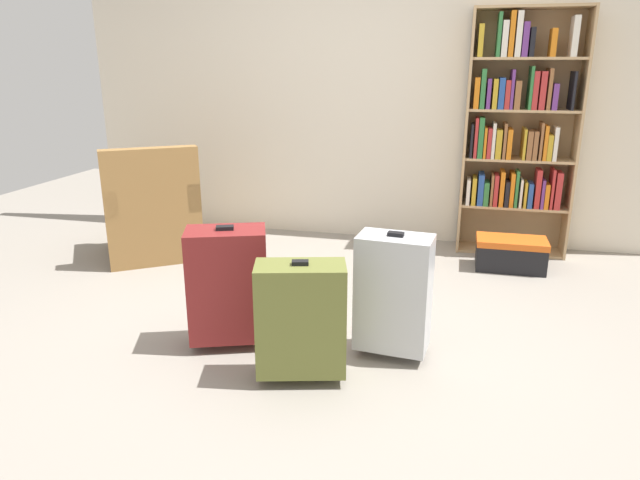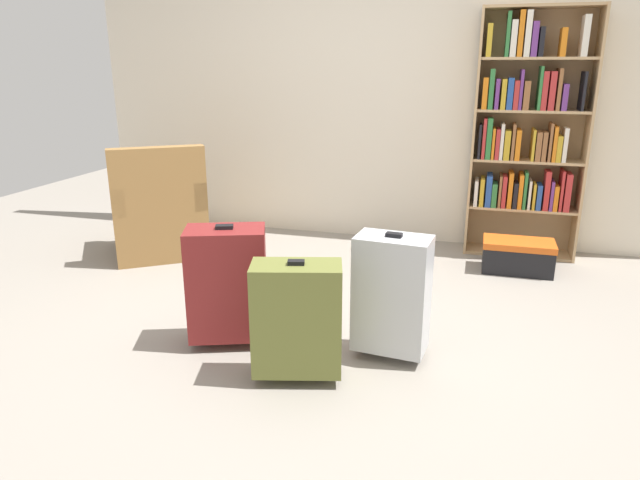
{
  "view_description": "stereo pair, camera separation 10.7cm",
  "coord_description": "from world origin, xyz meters",
  "views": [
    {
      "loc": [
        0.74,
        -2.82,
        1.48
      ],
      "look_at": [
        0.03,
        0.1,
        0.55
      ],
      "focal_mm": 31.79,
      "sensor_mm": 36.0,
      "label": 1
    },
    {
      "loc": [
        0.84,
        -2.79,
        1.48
      ],
      "look_at": [
        0.03,
        0.1,
        0.55
      ],
      "focal_mm": 31.79,
      "sensor_mm": 36.0,
      "label": 2
    }
  ],
  "objects": [
    {
      "name": "back_wall",
      "position": [
        0.0,
        2.1,
        1.3
      ],
      "size": [
        5.14,
        0.1,
        2.6
      ],
      "primitive_type": "cube",
      "color": "beige",
      "rests_on": "ground"
    },
    {
      "name": "suitcase_olive",
      "position": [
        0.06,
        -0.44,
        0.32
      ],
      "size": [
        0.47,
        0.32,
        0.62
      ],
      "color": "brown",
      "rests_on": "ground"
    },
    {
      "name": "suitcase_silver",
      "position": [
        0.46,
        -0.1,
        0.35
      ],
      "size": [
        0.4,
        0.26,
        0.68
      ],
      "color": "#B7BABF",
      "rests_on": "ground"
    },
    {
      "name": "armchair",
      "position": [
        -1.6,
        1.11,
        0.32
      ],
      "size": [
        0.98,
        0.98,
        0.9
      ],
      "color": "olive",
      "rests_on": "ground"
    },
    {
      "name": "ground_plane",
      "position": [
        0.0,
        0.0,
        0.0
      ],
      "size": [
        9.0,
        9.0,
        0.0
      ],
      "primitive_type": "plane",
      "color": "gray"
    },
    {
      "name": "mug",
      "position": [
        -1.07,
        1.05,
        0.05
      ],
      "size": [
        0.12,
        0.08,
        0.1
      ],
      "color": "#1959A5",
      "rests_on": "ground"
    },
    {
      "name": "bookshelf",
      "position": [
        1.18,
        1.89,
        1.0
      ],
      "size": [
        0.85,
        0.29,
        1.89
      ],
      "color": "tan",
      "rests_on": "ground"
    },
    {
      "name": "storage_box",
      "position": [
        1.18,
        1.44,
        0.13
      ],
      "size": [
        0.51,
        0.29,
        0.24
      ],
      "color": "black",
      "rests_on": "ground"
    },
    {
      "name": "suitcase_dark_red",
      "position": [
        -0.42,
        -0.19,
        0.35
      ],
      "size": [
        0.48,
        0.38,
        0.68
      ],
      "color": "maroon",
      "rests_on": "ground"
    }
  ]
}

